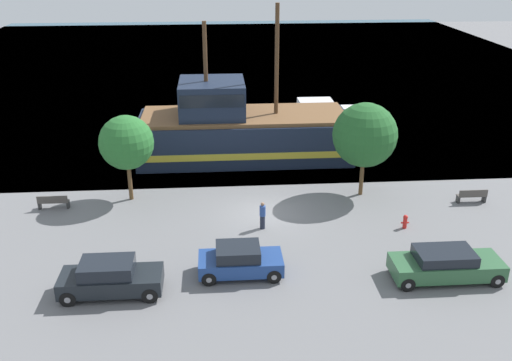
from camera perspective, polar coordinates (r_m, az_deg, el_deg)
ground_plane at (r=32.12m, az=0.73°, el=-3.34°), size 160.00×160.00×0.00m
water_surface at (r=74.12m, az=-2.27°, el=11.78°), size 80.00×80.00×0.00m
pirate_ship at (r=39.98m, az=-1.42°, el=5.11°), size 15.97×5.66×10.51m
moored_boat_dockside at (r=49.80m, az=6.39°, el=6.88°), size 7.23×2.56×1.64m
parked_car_curb_front at (r=26.21m, az=-1.62°, el=-8.02°), size 3.82×1.85×1.46m
parked_car_curb_mid at (r=27.27m, az=18.44°, el=-7.98°), size 4.94×1.91×1.45m
parked_car_curb_rear at (r=25.64m, az=-14.37°, el=-9.42°), size 4.37×1.84×1.59m
fire_hydrant at (r=31.42m, az=14.69°, el=-3.94°), size 0.42×0.25×0.76m
bench_promenade_east at (r=35.59m, az=20.80°, el=-1.43°), size 1.70×0.45×0.85m
bench_promenade_west at (r=34.50m, az=-19.62°, el=-2.03°), size 1.71×0.45×0.85m
pedestrian_walking_near at (r=30.20m, az=0.66°, el=-3.51°), size 0.32×0.32×1.52m
tree_row_east at (r=33.42m, az=-12.83°, el=3.71°), size 3.14×3.14×5.12m
tree_row_mideast at (r=33.79m, az=10.83°, el=4.48°), size 3.77×3.77×5.65m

